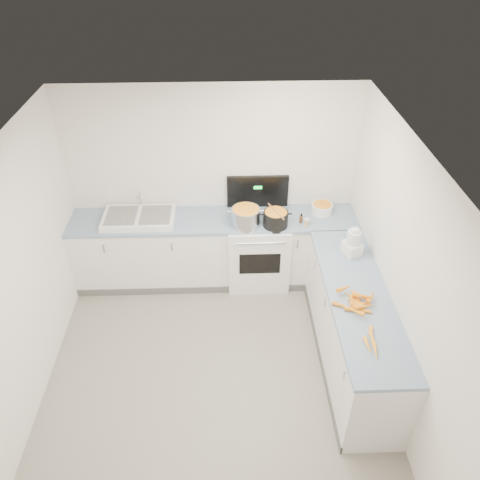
{
  "coord_description": "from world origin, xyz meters",
  "views": [
    {
      "loc": [
        0.15,
        -3.04,
        4.1
      ],
      "look_at": [
        0.3,
        1.1,
        1.05
      ],
      "focal_mm": 35.0,
      "sensor_mm": 36.0,
      "label": 1
    }
  ],
  "objects_px": {
    "mixing_bowl": "(322,208)",
    "stove": "(258,249)",
    "steel_pot": "(246,218)",
    "extract_bottle": "(301,219)",
    "black_pot": "(276,220)",
    "food_processor": "(353,243)",
    "spice_jar": "(306,223)",
    "sink": "(139,217)"
  },
  "relations": [
    {
      "from": "stove",
      "to": "steel_pot",
      "type": "xyz_separation_m",
      "value": [
        -0.17,
        -0.14,
        0.57
      ]
    },
    {
      "from": "black_pot",
      "to": "mixing_bowl",
      "type": "xyz_separation_m",
      "value": [
        0.6,
        0.26,
        -0.02
      ]
    },
    {
      "from": "stove",
      "to": "sink",
      "type": "xyz_separation_m",
      "value": [
        -1.45,
        0.02,
        0.5
      ]
    },
    {
      "from": "extract_bottle",
      "to": "food_processor",
      "type": "bearing_deg",
      "value": -53.0
    },
    {
      "from": "steel_pot",
      "to": "stove",
      "type": "bearing_deg",
      "value": 39.94
    },
    {
      "from": "extract_bottle",
      "to": "mixing_bowl",
      "type": "bearing_deg",
      "value": 36.19
    },
    {
      "from": "stove",
      "to": "black_pot",
      "type": "xyz_separation_m",
      "value": [
        0.19,
        -0.16,
        0.55
      ]
    },
    {
      "from": "black_pot",
      "to": "mixing_bowl",
      "type": "bearing_deg",
      "value": 23.49
    },
    {
      "from": "mixing_bowl",
      "to": "extract_bottle",
      "type": "relative_size",
      "value": 2.61
    },
    {
      "from": "stove",
      "to": "steel_pot",
      "type": "distance_m",
      "value": 0.61
    },
    {
      "from": "mixing_bowl",
      "to": "sink",
      "type": "bearing_deg",
      "value": -177.76
    },
    {
      "from": "steel_pot",
      "to": "black_pot",
      "type": "distance_m",
      "value": 0.35
    },
    {
      "from": "spice_jar",
      "to": "sink",
      "type": "bearing_deg",
      "value": 174.47
    },
    {
      "from": "mixing_bowl",
      "to": "extract_bottle",
      "type": "height_order",
      "value": "mixing_bowl"
    },
    {
      "from": "stove",
      "to": "mixing_bowl",
      "type": "bearing_deg",
      "value": 7.49
    },
    {
      "from": "sink",
      "to": "steel_pot",
      "type": "height_order",
      "value": "sink"
    },
    {
      "from": "black_pot",
      "to": "mixing_bowl",
      "type": "relative_size",
      "value": 1.13
    },
    {
      "from": "steel_pot",
      "to": "spice_jar",
      "type": "bearing_deg",
      "value": -3.13
    },
    {
      "from": "black_pot",
      "to": "food_processor",
      "type": "distance_m",
      "value": 0.97
    },
    {
      "from": "steel_pot",
      "to": "mixing_bowl",
      "type": "distance_m",
      "value": 0.98
    },
    {
      "from": "stove",
      "to": "spice_jar",
      "type": "distance_m",
      "value": 0.77
    },
    {
      "from": "sink",
      "to": "food_processor",
      "type": "relative_size",
      "value": 2.64
    },
    {
      "from": "stove",
      "to": "black_pot",
      "type": "relative_size",
      "value": 4.63
    },
    {
      "from": "steel_pot",
      "to": "food_processor",
      "type": "relative_size",
      "value": 1.04
    },
    {
      "from": "stove",
      "to": "mixing_bowl",
      "type": "height_order",
      "value": "stove"
    },
    {
      "from": "mixing_bowl",
      "to": "stove",
      "type": "bearing_deg",
      "value": -172.51
    },
    {
      "from": "extract_bottle",
      "to": "spice_jar",
      "type": "relative_size",
      "value": 1.22
    },
    {
      "from": "spice_jar",
      "to": "food_processor",
      "type": "xyz_separation_m",
      "value": [
        0.41,
        -0.55,
        0.1
      ]
    },
    {
      "from": "black_pot",
      "to": "steel_pot",
      "type": "bearing_deg",
      "value": 176.99
    },
    {
      "from": "extract_bottle",
      "to": "food_processor",
      "type": "xyz_separation_m",
      "value": [
        0.47,
        -0.62,
        0.09
      ]
    },
    {
      "from": "stove",
      "to": "food_processor",
      "type": "distance_m",
      "value": 1.35
    },
    {
      "from": "black_pot",
      "to": "food_processor",
      "type": "bearing_deg",
      "value": -36.24
    },
    {
      "from": "black_pot",
      "to": "spice_jar",
      "type": "height_order",
      "value": "black_pot"
    },
    {
      "from": "stove",
      "to": "sink",
      "type": "height_order",
      "value": "stove"
    },
    {
      "from": "mixing_bowl",
      "to": "extract_bottle",
      "type": "bearing_deg",
      "value": -143.81
    },
    {
      "from": "food_processor",
      "to": "extract_bottle",
      "type": "bearing_deg",
      "value": 127.0
    },
    {
      "from": "mixing_bowl",
      "to": "spice_jar",
      "type": "height_order",
      "value": "mixing_bowl"
    },
    {
      "from": "black_pot",
      "to": "food_processor",
      "type": "xyz_separation_m",
      "value": [
        0.78,
        -0.57,
        0.06
      ]
    },
    {
      "from": "black_pot",
      "to": "extract_bottle",
      "type": "xyz_separation_m",
      "value": [
        0.31,
        0.05,
        -0.03
      ]
    },
    {
      "from": "steel_pot",
      "to": "extract_bottle",
      "type": "distance_m",
      "value": 0.67
    },
    {
      "from": "stove",
      "to": "food_processor",
      "type": "xyz_separation_m",
      "value": [
        0.96,
        -0.73,
        0.61
      ]
    },
    {
      "from": "stove",
      "to": "sink",
      "type": "bearing_deg",
      "value": 179.38
    }
  ]
}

